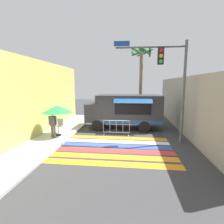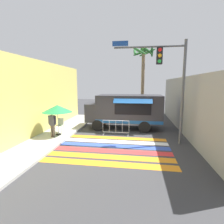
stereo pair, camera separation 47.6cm
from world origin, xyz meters
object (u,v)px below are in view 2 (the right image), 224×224
(barricade_front, at_px, (116,128))
(traffic_signal_pole, at_px, (169,74))
(food_truck, at_px, (124,109))
(patio_umbrella, at_px, (57,109))
(palm_tree, at_px, (143,68))
(vendor_person, at_px, (52,123))
(folding_chair, at_px, (60,124))

(barricade_front, bearing_deg, traffic_signal_pole, -21.41)
(food_truck, height_order, patio_umbrella, food_truck)
(patio_umbrella, bearing_deg, food_truck, 35.68)
(food_truck, distance_m, traffic_signal_pole, 4.96)
(patio_umbrella, xyz_separation_m, palm_tree, (5.60, 6.97, 3.17))
(patio_umbrella, distance_m, barricade_front, 4.09)
(traffic_signal_pole, height_order, palm_tree, palm_tree)
(traffic_signal_pole, bearing_deg, vendor_person, -178.32)
(barricade_front, bearing_deg, folding_chair, -175.49)
(food_truck, xyz_separation_m, vendor_person, (-4.24, -3.45, -0.48))
(patio_umbrella, relative_size, barricade_front, 1.09)
(patio_umbrella, relative_size, folding_chair, 2.03)
(patio_umbrella, distance_m, folding_chair, 1.33)
(vendor_person, bearing_deg, palm_tree, 61.39)
(folding_chair, xyz_separation_m, barricade_front, (3.89, 0.31, -0.22))
(food_truck, bearing_deg, palm_tree, 69.55)
(folding_chair, xyz_separation_m, vendor_person, (0.02, -1.14, 0.33))
(patio_umbrella, relative_size, palm_tree, 0.28)
(food_truck, relative_size, folding_chair, 5.86)
(vendor_person, xyz_separation_m, barricade_front, (3.87, 1.45, -0.55))
(traffic_signal_pole, relative_size, vendor_person, 3.59)
(traffic_signal_pole, distance_m, barricade_front, 4.89)
(vendor_person, relative_size, barricade_front, 0.90)
(traffic_signal_pole, height_order, vendor_person, traffic_signal_pole)
(traffic_signal_pole, distance_m, patio_umbrella, 7.23)
(barricade_front, distance_m, palm_tree, 7.78)
(palm_tree, bearing_deg, traffic_signal_pole, -79.90)
(food_truck, height_order, vendor_person, food_truck)
(barricade_front, bearing_deg, patio_umbrella, -165.84)
(food_truck, bearing_deg, vendor_person, -140.83)
(patio_umbrella, height_order, folding_chair, patio_umbrella)
(food_truck, distance_m, folding_chair, 4.91)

